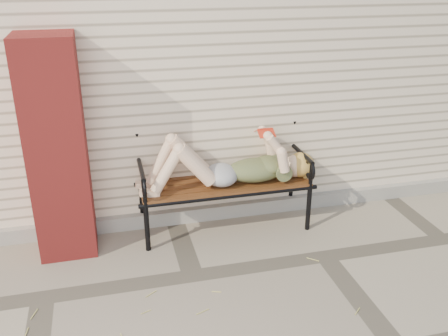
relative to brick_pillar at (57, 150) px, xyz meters
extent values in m
plane|color=gray|center=(2.30, -0.75, -1.00)|extent=(80.00, 80.00, 0.00)
cube|color=beige|center=(2.30, 2.25, 0.50)|extent=(8.00, 4.00, 3.00)
cube|color=gray|center=(2.30, 0.22, -0.93)|extent=(8.00, 0.10, 0.15)
cube|color=#A52725|center=(0.00, 0.00, 0.00)|extent=(0.50, 0.50, 2.00)
cylinder|color=black|center=(0.72, -0.24, -0.75)|extent=(0.05, 0.05, 0.49)
cylinder|color=black|center=(0.72, 0.26, -0.75)|extent=(0.05, 0.05, 0.49)
cylinder|color=black|center=(2.34, -0.24, -0.75)|extent=(0.05, 0.05, 0.49)
cylinder|color=black|center=(2.34, 0.26, -0.75)|extent=(0.05, 0.05, 0.49)
cube|color=brown|center=(1.53, 0.01, -0.51)|extent=(1.66, 0.54, 0.03)
cylinder|color=black|center=(1.53, -0.24, -0.53)|extent=(1.75, 0.04, 0.04)
cylinder|color=black|center=(1.53, 0.26, -0.53)|extent=(1.75, 0.04, 0.04)
torus|color=black|center=(1.53, 0.38, 0.04)|extent=(0.30, 0.04, 0.30)
ellipsoid|color=#092C40|center=(1.83, -0.02, -0.38)|extent=(0.59, 0.34, 0.23)
ellipsoid|color=#092C40|center=(1.96, -0.02, -0.34)|extent=(0.28, 0.33, 0.17)
ellipsoid|color=#9A9A9F|center=(1.48, -0.02, -0.39)|extent=(0.33, 0.37, 0.21)
sphere|color=beige|center=(2.26, -0.02, -0.38)|extent=(0.24, 0.24, 0.24)
ellipsoid|color=gold|center=(2.31, -0.02, -0.37)|extent=(0.27, 0.28, 0.25)
cube|color=red|center=(1.92, -0.02, 0.04)|extent=(0.15, 0.02, 0.02)
cube|color=beige|center=(1.92, -0.07, 0.01)|extent=(0.15, 0.10, 0.06)
cube|color=beige|center=(1.92, 0.02, 0.01)|extent=(0.15, 0.10, 0.06)
cube|color=red|center=(1.92, -0.07, 0.01)|extent=(0.16, 0.10, 0.06)
cube|color=red|center=(1.92, 0.03, 0.01)|extent=(0.16, 0.10, 0.06)
cylinder|color=tan|center=(1.23, -1.13, -0.99)|extent=(0.08, 0.07, 0.01)
cylinder|color=tan|center=(0.35, -1.35, -0.99)|extent=(0.14, 0.09, 0.01)
cylinder|color=tan|center=(2.22, -1.47, -0.99)|extent=(0.10, 0.07, 0.01)
cylinder|color=tan|center=(1.33, -0.80, -0.99)|extent=(0.08, 0.10, 0.01)
cylinder|color=tan|center=(0.77, -1.14, -0.99)|extent=(0.02, 0.14, 0.01)
cylinder|color=tan|center=(2.15, -1.32, -0.99)|extent=(0.01, 0.14, 0.01)
cylinder|color=tan|center=(1.59, -0.89, -0.99)|extent=(0.09, 0.07, 0.01)
cylinder|color=tan|center=(1.53, -0.89, -0.99)|extent=(0.11, 0.11, 0.01)
cylinder|color=tan|center=(0.59, -1.35, -0.99)|extent=(0.15, 0.06, 0.01)
camera|label=1|loc=(0.43, -4.34, 1.57)|focal=40.00mm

